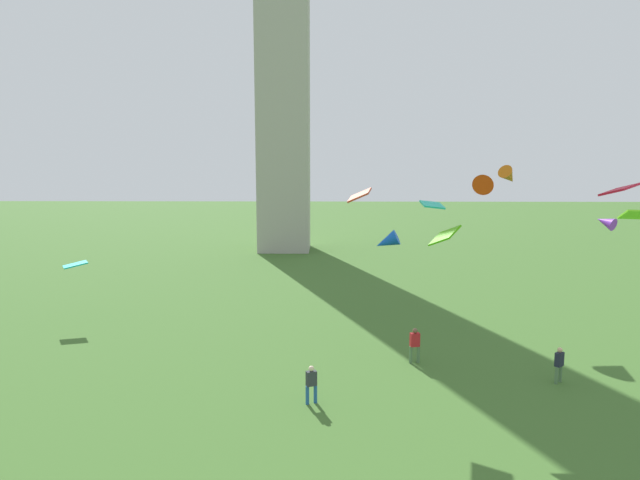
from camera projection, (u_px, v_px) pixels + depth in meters
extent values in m
cube|color=#A8A399|center=(283.00, 47.00, 60.81)|extent=(5.44, 5.44, 42.78)
cylinder|color=#235693|center=(315.00, 394.00, 24.55)|extent=(0.15, 0.15, 0.79)
cylinder|color=#235693|center=(307.00, 395.00, 24.41)|extent=(0.15, 0.15, 0.79)
cube|color=#2D3338|center=(311.00, 378.00, 24.37)|extent=(0.49, 0.40, 0.63)
sphere|color=beige|center=(311.00, 369.00, 24.31)|extent=(0.23, 0.23, 0.23)
cylinder|color=#51754C|center=(411.00, 355.00, 29.20)|extent=(0.16, 0.16, 0.86)
cylinder|color=#51754C|center=(418.00, 354.00, 29.28)|extent=(0.16, 0.16, 0.86)
cube|color=red|center=(415.00, 340.00, 29.13)|extent=(0.52, 0.37, 0.68)
sphere|color=brown|center=(415.00, 331.00, 29.06)|extent=(0.25, 0.25, 0.25)
cylinder|color=#51754C|center=(556.00, 375.00, 26.56)|extent=(0.15, 0.15, 0.81)
cylinder|color=#51754C|center=(560.00, 373.00, 26.80)|extent=(0.15, 0.15, 0.81)
cube|color=#1E2333|center=(559.00, 359.00, 26.57)|extent=(0.50, 0.48, 0.64)
sphere|color=#D8AD84|center=(560.00, 350.00, 26.51)|extent=(0.24, 0.24, 0.24)
cube|color=#47B209|center=(445.00, 236.00, 25.66)|extent=(1.36, 1.74, 1.05)
cone|color=#DF3E0C|center=(486.00, 181.00, 37.81)|extent=(2.15, 2.55, 1.79)
cube|color=#BC3A20|center=(360.00, 195.00, 27.98)|extent=(1.26, 1.75, 0.69)
cone|color=#C7600E|center=(509.00, 177.00, 29.49)|extent=(1.42, 1.44, 1.18)
cube|color=#12B5AD|center=(75.00, 265.00, 36.51)|extent=(1.72, 1.57, 0.33)
cube|color=#20CAA9|center=(432.00, 205.00, 33.40)|extent=(1.22, 1.76, 0.40)
cone|color=blue|center=(387.00, 242.00, 37.85)|extent=(1.94, 1.36, 1.58)
cube|color=red|center=(620.00, 189.00, 22.49)|extent=(1.77, 1.74, 0.56)
cone|color=purple|center=(605.00, 222.00, 32.06)|extent=(1.22, 1.32, 0.92)
cube|color=#7DEE25|center=(638.00, 215.00, 28.31)|extent=(1.53, 0.99, 0.59)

